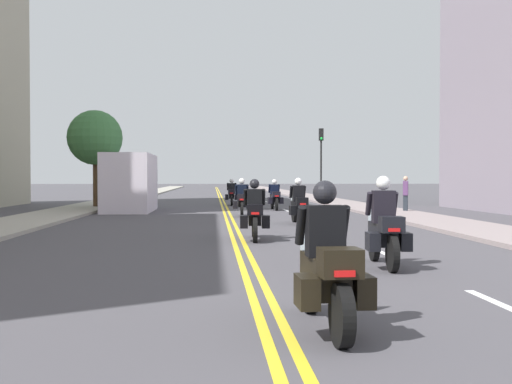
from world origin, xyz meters
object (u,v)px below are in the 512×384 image
object	(u,v)px
motorcycle_3	(299,205)
pedestrian_0	(406,194)
motorcycle_0	(327,271)
motorcycle_6	(232,194)
motorcycle_5	(275,197)
motorcycle_2	(255,215)
street_tree_0	(95,138)
parked_truck	(132,185)
motorcycle_1	(384,230)
traffic_light_far	(321,152)
motorcycle_4	(242,201)

from	to	relation	value
motorcycle_3	pedestrian_0	bearing A→B (deg)	44.76
motorcycle_0	motorcycle_6	world-z (taller)	motorcycle_0
motorcycle_0	motorcycle_5	distance (m)	25.36
motorcycle_2	street_tree_0	xyz separation A→B (m)	(-7.40, 17.74, 3.13)
parked_truck	motorcycle_5	bearing A→B (deg)	2.26
motorcycle_6	pedestrian_0	world-z (taller)	pedestrian_0
street_tree_0	parked_truck	distance (m)	4.26
motorcycle_0	motorcycle_2	size ratio (longest dim) A/B	0.96
motorcycle_3	motorcycle_1	bearing A→B (deg)	-92.36
pedestrian_0	parked_truck	xyz separation A→B (m)	(-12.99, 3.03, 0.38)
motorcycle_0	motorcycle_2	bearing A→B (deg)	88.43
motorcycle_2	traffic_light_far	xyz separation A→B (m)	(6.06, 24.60, 2.70)
motorcycle_2	motorcycle_6	bearing A→B (deg)	92.65
motorcycle_5	traffic_light_far	world-z (taller)	traffic_light_far
motorcycle_4	parked_truck	world-z (taller)	parked_truck
motorcycle_1	parked_truck	distance (m)	21.59
parked_truck	traffic_light_far	bearing A→B (deg)	40.16
motorcycle_6	street_tree_0	size ratio (longest dim) A/B	0.42
pedestrian_0	street_tree_0	size ratio (longest dim) A/B	0.33
motorcycle_4	motorcycle_5	distance (m)	5.56
parked_truck	motorcycle_2	bearing A→B (deg)	-71.28
motorcycle_0	street_tree_0	bearing A→B (deg)	103.02
motorcycle_0	motorcycle_3	world-z (taller)	motorcycle_3
motorcycle_3	motorcycle_5	distance (m)	9.73
motorcycle_6	parked_truck	size ratio (longest dim) A/B	0.34
motorcycle_3	motorcycle_5	bearing A→B (deg)	86.69
motorcycle_3	motorcycle_6	world-z (taller)	motorcycle_3
motorcycle_0	traffic_light_far	size ratio (longest dim) A/B	0.45
motorcycle_1	pedestrian_0	size ratio (longest dim) A/B	1.26
motorcycle_0	motorcycle_3	xyz separation A→B (m)	(1.85, 15.56, 0.02)
motorcycle_4	pedestrian_0	size ratio (longest dim) A/B	1.33
pedestrian_0	motorcycle_0	bearing A→B (deg)	-177.83
motorcycle_5	pedestrian_0	bearing A→B (deg)	-31.73
motorcycle_2	motorcycle_3	size ratio (longest dim) A/B	1.03
traffic_light_far	motorcycle_0	bearing A→B (deg)	-99.79
motorcycle_6	pedestrian_0	distance (m)	11.82
motorcycle_2	motorcycle_6	distance (m)	20.99
motorcycle_1	traffic_light_far	bearing A→B (deg)	85.14
pedestrian_0	motorcycle_5	bearing A→B (deg)	81.80
motorcycle_4	motorcycle_6	size ratio (longest dim) A/B	1.04
motorcycle_2	motorcycle_5	bearing A→B (deg)	85.12
motorcycle_4	motorcycle_5	world-z (taller)	motorcycle_4
motorcycle_1	motorcycle_3	world-z (taller)	motorcycle_1
motorcycle_4	parked_truck	bearing A→B (deg)	138.91
motorcycle_0	motorcycle_4	size ratio (longest dim) A/B	0.96
motorcycle_1	parked_truck	world-z (taller)	parked_truck
motorcycle_3	motorcycle_0	bearing A→B (deg)	-99.49
motorcycle_4	motorcycle_2	bearing A→B (deg)	-88.82
motorcycle_6	traffic_light_far	xyz separation A→B (m)	(6.02, 3.61, 2.70)
motorcycle_6	traffic_light_far	world-z (taller)	traffic_light_far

